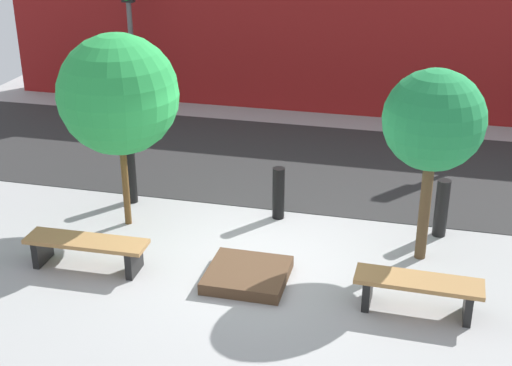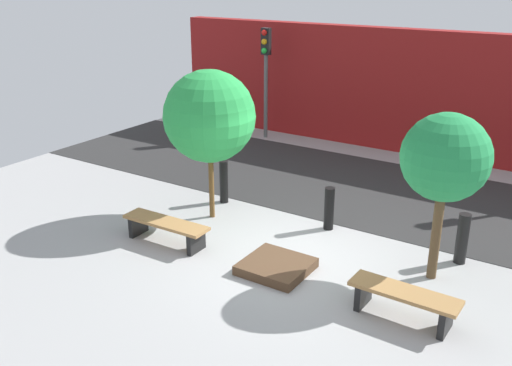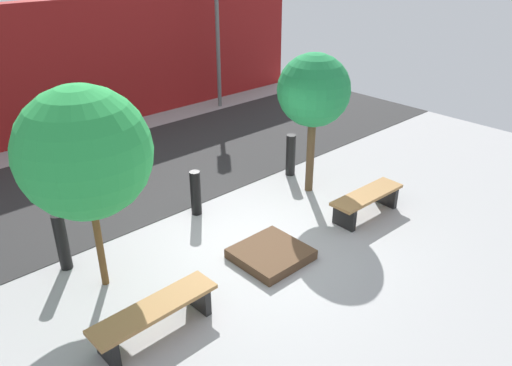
# 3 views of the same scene
# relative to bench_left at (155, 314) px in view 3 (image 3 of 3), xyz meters

# --- Properties ---
(ground_plane) EXTENTS (18.00, 18.00, 0.00)m
(ground_plane) POSITION_rel_bench_left_xyz_m (2.34, 0.72, -0.33)
(ground_plane) COLOR #9C9C9C
(road_strip) EXTENTS (18.00, 4.48, 0.01)m
(road_strip) POSITION_rel_bench_left_xyz_m (2.34, 4.75, -0.32)
(road_strip) COLOR #2A2A2A
(road_strip) RESTS_ON ground
(building_facade) EXTENTS (16.20, 0.50, 3.44)m
(building_facade) POSITION_rel_bench_left_xyz_m (2.34, 8.26, 1.39)
(building_facade) COLOR maroon
(building_facade) RESTS_ON ground
(bench_left) EXTENTS (1.80, 0.50, 0.45)m
(bench_left) POSITION_rel_bench_left_xyz_m (0.00, 0.00, 0.00)
(bench_left) COLOR black
(bench_left) RESTS_ON ground
(bench_right) EXTENTS (1.66, 0.51, 0.47)m
(bench_right) POSITION_rel_bench_left_xyz_m (4.69, 0.00, 0.01)
(bench_right) COLOR black
(bench_right) RESTS_ON ground
(planter_bed) EXTENTS (1.12, 1.08, 0.17)m
(planter_bed) POSITION_rel_bench_left_xyz_m (2.34, 0.20, -0.24)
(planter_bed) COLOR #4E3624
(planter_bed) RESTS_ON ground
(tree_behind_left_bench) EXTENTS (1.87, 1.87, 3.13)m
(tree_behind_left_bench) POSITION_rel_bench_left_xyz_m (0.00, 1.46, 1.86)
(tree_behind_left_bench) COLOR brown
(tree_behind_left_bench) RESTS_ON ground
(tree_behind_right_bench) EXTENTS (1.43, 1.43, 2.88)m
(tree_behind_right_bench) POSITION_rel_bench_left_xyz_m (4.69, 1.46, 1.81)
(tree_behind_right_bench) COLOR brown
(tree_behind_right_bench) RESTS_ON ground
(bollard_far_left) EXTENTS (0.19, 0.19, 0.98)m
(bollard_far_left) POSITION_rel_bench_left_xyz_m (-0.27, 2.26, 0.16)
(bollard_far_left) COLOR black
(bollard_far_left) RESTS_ON ground
(bollard_left) EXTENTS (0.20, 0.20, 0.89)m
(bollard_left) POSITION_rel_bench_left_xyz_m (2.34, 2.26, 0.12)
(bollard_left) COLOR black
(bollard_left) RESTS_ON ground
(bollard_center) EXTENTS (0.21, 0.21, 0.94)m
(bollard_center) POSITION_rel_bench_left_xyz_m (4.96, 2.26, 0.14)
(bollard_center) COLOR black
(bollard_center) RESTS_ON ground
(traffic_light_mid_west) EXTENTS (0.28, 0.27, 4.15)m
(traffic_light_mid_west) POSITION_rel_bench_left_xyz_m (6.99, 7.27, 2.51)
(traffic_light_mid_west) COLOR #5E5E5E
(traffic_light_mid_west) RESTS_ON ground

